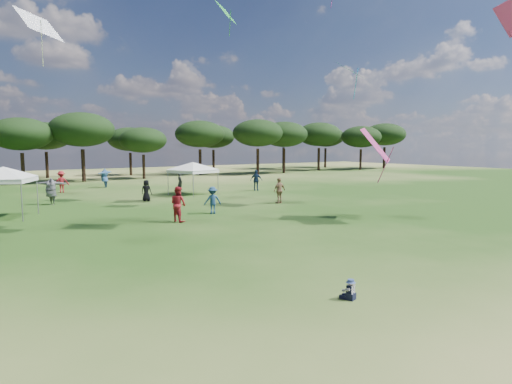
# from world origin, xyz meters

# --- Properties ---
(ground) EXTENTS (140.00, 140.00, 0.00)m
(ground) POSITION_xyz_m (0.00, 0.00, 0.00)
(ground) COLOR #284B16
(ground) RESTS_ON ground
(tree_line) EXTENTS (108.78, 17.63, 7.77)m
(tree_line) POSITION_xyz_m (2.39, 47.41, 5.42)
(tree_line) COLOR black
(tree_line) RESTS_ON ground
(tent_left) EXTENTS (4.97, 4.97, 3.13)m
(tent_left) POSITION_xyz_m (-5.79, 21.57, 2.71)
(tent_left) COLOR gray
(tent_left) RESTS_ON ground
(tent_right) EXTENTS (5.79, 5.79, 2.93)m
(tent_right) POSITION_xyz_m (7.74, 26.10, 2.51)
(tent_right) COLOR gray
(tent_right) RESTS_ON ground
(toddler) EXTENTS (0.40, 0.43, 0.54)m
(toddler) POSITION_xyz_m (0.57, 2.18, 0.24)
(toddler) COLOR black
(toddler) RESTS_ON ground
(festival_crowd) EXTENTS (29.58, 22.40, 1.87)m
(festival_crowd) POSITION_xyz_m (-1.47, 25.60, 0.89)
(festival_crowd) COLOR navy
(festival_crowd) RESTS_ON ground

